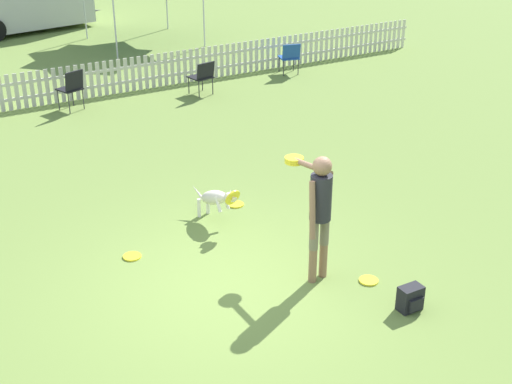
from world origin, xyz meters
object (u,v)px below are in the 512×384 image
handler_person (318,202)px  frisbee_midfield (236,204)px  leaping_dog (216,198)px  folding_chair_blue_left (72,86)px  folding_chair_center (203,75)px  frisbee_near_handler (132,256)px  frisbee_near_dog (369,280)px  backpack_on_grass (411,299)px  folding_chair_green_right (290,56)px

handler_person → frisbee_midfield: bearing=75.9°
handler_person → leaping_dog: size_ratio=1.66×
folding_chair_blue_left → handler_person: bearing=75.3°
leaping_dog → folding_chair_center: 6.36m
frisbee_near_handler → folding_chair_blue_left: 6.69m
frisbee_midfield → folding_chair_blue_left: 5.95m
folding_chair_center → frisbee_near_dog: bearing=67.9°
frisbee_midfield → backpack_on_grass: (0.49, -3.63, 0.15)m
handler_person → folding_chair_green_right: bearing=47.9°
backpack_on_grass → folding_chair_center: folding_chair_center is taller
frisbee_near_handler → frisbee_near_dog: size_ratio=1.00×
leaping_dog → folding_chair_green_right: size_ratio=1.32×
frisbee_midfield → backpack_on_grass: bearing=-82.3°
folding_chair_center → folding_chair_green_right: (2.67, 0.44, 0.00)m
frisbee_near_handler → frisbee_midfield: (2.04, 0.70, 0.00)m
frisbee_near_dog → backpack_on_grass: backpack_on_grass is taller
handler_person → leaping_dog: (-0.44, 2.05, -0.70)m
frisbee_midfield → folding_chair_center: 5.83m
frisbee_midfield → backpack_on_grass: size_ratio=0.79×
handler_person → folding_chair_green_right: (4.85, 8.28, -0.64)m
frisbee_midfield → backpack_on_grass: backpack_on_grass is taller
folding_chair_center → folding_chair_green_right: bearing=178.3°
leaping_dog → frisbee_midfield: 0.76m
folding_chair_center → folding_chair_green_right: folding_chair_green_right is taller
frisbee_near_dog → frisbee_near_handler: bearing=139.1°
leaping_dog → frisbee_near_dog: bearing=99.8°
folding_chair_center → folding_chair_green_right: 2.70m
folding_chair_green_right → backpack_on_grass: bearing=80.4°
leaping_dog → backpack_on_grass: (1.03, -3.26, -0.25)m
leaping_dog → handler_person: bearing=90.3°
folding_chair_center → frisbee_midfield: bearing=58.0°
handler_person → leaping_dog: 2.21m
frisbee_near_dog → folding_chair_green_right: folding_chair_green_right is taller
frisbee_near_handler → frisbee_near_dog: (2.49, -2.16, 0.00)m
folding_chair_blue_left → leaping_dog: bearing=73.0°
backpack_on_grass → handler_person: bearing=115.8°
handler_person → folding_chair_center: bearing=62.7°
frisbee_midfield → handler_person: bearing=-92.3°
frisbee_midfield → folding_chair_center: size_ratio=0.32×
frisbee_midfield → folding_chair_green_right: folding_chair_green_right is taller
backpack_on_grass → folding_chair_center: 9.20m
leaping_dog → folding_chair_center: (2.62, 5.79, 0.07)m
frisbee_near_dog → leaping_dog: bearing=111.6°
frisbee_near_handler → folding_chair_center: 7.40m
backpack_on_grass → folding_chair_green_right: bearing=65.8°
frisbee_near_handler → folding_chair_green_right: (6.79, 6.57, 0.47)m
frisbee_near_handler → frisbee_midfield: bearing=19.0°
folding_chair_center → frisbee_near_handler: bearing=45.1°
leaping_dog → backpack_on_grass: bearing=95.7°
frisbee_midfield → folding_chair_blue_left: size_ratio=0.28×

